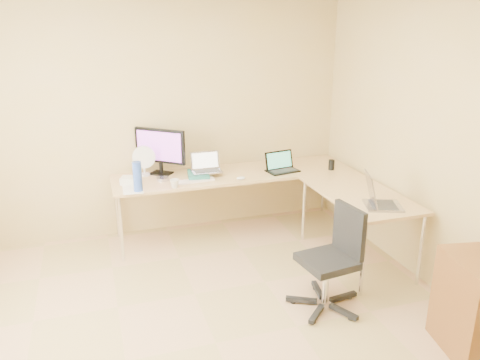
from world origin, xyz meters
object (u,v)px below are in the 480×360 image
object	(u,v)px
laptop_center	(207,163)
office_chair	(328,253)
monitor	(160,152)
mug	(175,184)
cabinet	(479,307)
desk_fan	(144,162)
water_bottle	(137,177)
laptop_return	(384,194)
keyboard	(196,181)
desk_main	(234,203)
desk_return	(357,227)
laptop_black	(283,162)

from	to	relation	value
laptop_center	office_chair	xyz separation A→B (m)	(0.61, -1.62, -0.38)
office_chair	monitor	bearing A→B (deg)	112.27
mug	cabinet	bearing A→B (deg)	-50.92
desk_fan	office_chair	xyz separation A→B (m)	(1.25, -1.85, -0.38)
water_bottle	laptop_return	size ratio (longest dim) A/B	0.80
keyboard	desk_main	bearing A→B (deg)	13.28
laptop_center	desk_main	bearing A→B (deg)	6.86
desk_main	office_chair	bearing A→B (deg)	-79.99
laptop_center	keyboard	size ratio (longest dim) A/B	0.81
desk_main	keyboard	world-z (taller)	keyboard
desk_main	cabinet	distance (m)	2.72
water_bottle	laptop_center	bearing A→B (deg)	19.27
keyboard	water_bottle	bearing A→B (deg)	-174.23
monitor	cabinet	bearing A→B (deg)	-16.09
office_chair	cabinet	bearing A→B (deg)	-55.00
desk_return	monitor	size ratio (longest dim) A/B	2.20
laptop_return	desk_fan	bearing A→B (deg)	71.41
office_chair	desk_fan	bearing A→B (deg)	116.32
desk_return	keyboard	bearing A→B (deg)	150.18
mug	office_chair	xyz separation A→B (m)	(1.01, -1.36, -0.27)
monitor	mug	xyz separation A→B (m)	(0.05, -0.50, -0.21)
desk_main	office_chair	xyz separation A→B (m)	(0.29, -1.65, 0.14)
monitor	desk_fan	bearing A→B (deg)	-140.40
keyboard	water_bottle	size ratio (longest dim) A/B	1.30
desk_main	cabinet	xyz separation A→B (m)	(1.07, -2.50, -0.01)
monitor	laptop_return	distance (m)	2.37
laptop_black	desk_fan	xyz separation A→B (m)	(-1.48, 0.33, 0.05)
monitor	keyboard	size ratio (longest dim) A/B	1.50
laptop_black	mug	bearing A→B (deg)	177.87
monitor	laptop_return	size ratio (longest dim) A/B	1.57
office_chair	keyboard	bearing A→B (deg)	109.71
monitor	laptop_black	distance (m)	1.35
desk_return	water_bottle	world-z (taller)	water_bottle
laptop_center	laptop_return	distance (m)	1.87
laptop_return	cabinet	size ratio (longest dim) A/B	0.49
laptop_return	office_chair	distance (m)	0.82
keyboard	desk_fan	world-z (taller)	desk_fan
laptop_black	water_bottle	world-z (taller)	water_bottle
desk_return	laptop_return	size ratio (longest dim) A/B	3.46
monitor	keyboard	world-z (taller)	monitor
mug	laptop_return	world-z (taller)	laptop_return
laptop_return	office_chair	world-z (taller)	laptop_return
laptop_return	office_chair	bearing A→B (deg)	132.26
monitor	laptop_center	world-z (taller)	monitor
desk_main	laptop_center	xyz separation A→B (m)	(-0.32, -0.03, 0.52)
laptop_black	laptop_return	bearing A→B (deg)	-80.06
desk_fan	monitor	bearing A→B (deg)	14.54
office_chair	cabinet	xyz separation A→B (m)	(0.78, -0.85, -0.14)
laptop_black	desk_fan	distance (m)	1.52
desk_return	laptop_center	distance (m)	1.70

